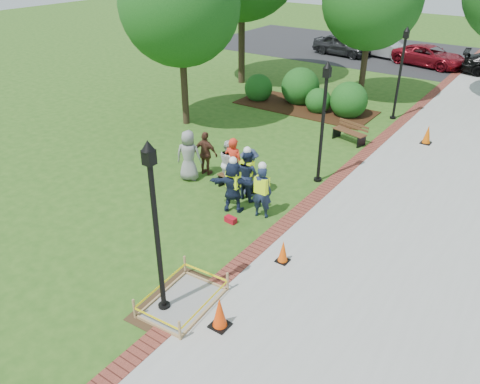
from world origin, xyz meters
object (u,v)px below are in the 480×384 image
Objects in this scene: bench_near at (237,183)px; hivis_worker_b at (262,190)px; wet_concrete_pad at (183,296)px; cone_front at (220,313)px; hivis_worker_a at (233,185)px; hivis_worker_c at (247,173)px; lamp_near at (155,218)px.

hivis_worker_b is (1.62, -0.98, 0.68)m from bench_near.
cone_front is at bearing -4.43° from wet_concrete_pad.
bench_near is (-2.26, 5.42, 0.01)m from wet_concrete_pad.
cone_front is at bearing -58.08° from bench_near.
hivis_worker_b is (0.92, 0.21, -0.00)m from hivis_worker_a.
wet_concrete_pad is 4.54m from hivis_worker_b.
wet_concrete_pad is 1.63× the size of bench_near.
hivis_worker_a is (0.70, -1.19, 0.68)m from bench_near.
hivis_worker_a is (-2.73, 4.32, 0.53)m from cone_front.
wet_concrete_pad is 2.91× the size of cone_front.
cone_front is 0.44× the size of hivis_worker_c.
wet_concrete_pad is 4.56m from hivis_worker_a.
cone_front is 5.97m from hivis_worker_c.
cone_front is at bearing -61.63° from hivis_worker_c.
wet_concrete_pad is at bearing -72.15° from hivis_worker_c.
hivis_worker_b reaches higher than bench_near.
hivis_worker_c is (-1.37, 5.50, -1.56)m from lamp_near.
bench_near is 1.54m from hivis_worker_a.
lamp_near reaches higher than cone_front.
hivis_worker_c is (0.61, -0.27, 0.68)m from bench_near.
hivis_worker_c is at bearing 95.99° from hivis_worker_a.
hivis_worker_b reaches higher than wet_concrete_pad.
hivis_worker_a is at bearing -84.01° from hivis_worker_c.
cone_front is (3.43, -5.51, 0.15)m from bench_near.
bench_near is at bearing 148.93° from hivis_worker_b.
wet_concrete_pad is 5.87m from bench_near.
hivis_worker_a reaches higher than hivis_worker_b.
hivis_worker_c is at bearing 145.34° from hivis_worker_b.
hivis_worker_a reaches higher than bench_near.
lamp_near is 5.05m from hivis_worker_b.
hivis_worker_b is 1.24m from hivis_worker_c.
cone_front is 2.55m from lamp_near.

